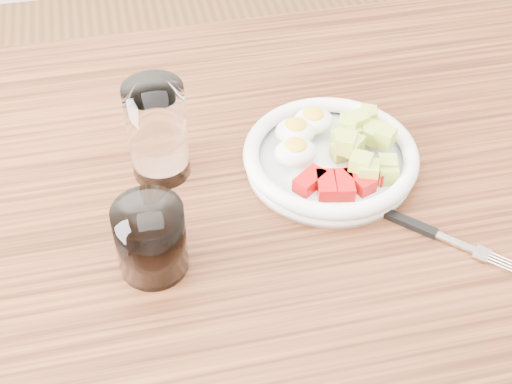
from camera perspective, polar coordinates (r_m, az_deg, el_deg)
dining_table at (r=0.96m, az=0.72°, el=-5.88°), size 1.50×0.90×0.77m
bowl at (r=0.93m, az=6.01°, el=3.03°), size 0.23×0.23×0.06m
fork at (r=0.88m, az=13.10°, el=-2.83°), size 0.14×0.14×0.01m
water_glass at (r=0.90m, az=-7.90°, el=4.82°), size 0.08×0.08×0.13m
coffee_glass at (r=0.80m, az=-8.40°, el=-3.76°), size 0.08×0.08×0.09m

